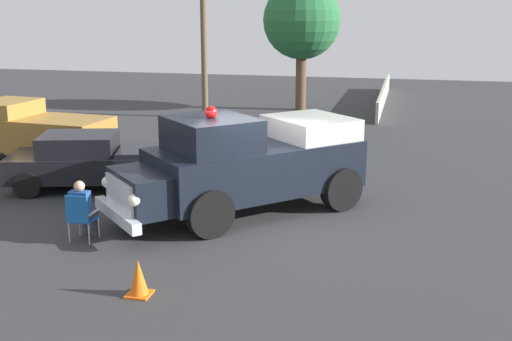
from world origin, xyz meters
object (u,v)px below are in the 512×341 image
(oak_tree_left, at_px, (302,21))
(traffic_cone, at_px, (138,278))
(parked_pickup, at_px, (33,132))
(spectator_seated, at_px, (83,208))
(utility_pole, at_px, (204,33))
(vintage_fire_truck, at_px, (247,163))
(lawn_chair_near_truck, at_px, (80,215))
(classic_hot_rod, at_px, (93,161))
(lawn_chair_by_car, at_px, (228,159))

(oak_tree_left, relative_size, traffic_cone, 9.12)
(traffic_cone, bearing_deg, oak_tree_left, -178.03)
(traffic_cone, bearing_deg, parked_pickup, -139.06)
(spectator_seated, relative_size, utility_pole, 0.19)
(vintage_fire_truck, relative_size, parked_pickup, 1.17)
(lawn_chair_near_truck, xyz_separation_m, spectator_seated, (-0.13, -0.00, 0.11))
(parked_pickup, bearing_deg, spectator_seated, 39.39)
(classic_hot_rod, height_order, lawn_chair_by_car, classic_hot_rod)
(parked_pickup, distance_m, utility_pole, 9.91)
(vintage_fire_truck, height_order, spectator_seated, vintage_fire_truck)
(lawn_chair_near_truck, bearing_deg, utility_pole, -171.68)
(classic_hot_rod, distance_m, lawn_chair_near_truck, 4.10)
(spectator_seated, bearing_deg, traffic_cone, 44.67)
(classic_hot_rod, relative_size, spectator_seated, 3.65)
(classic_hot_rod, xyz_separation_m, parked_pickup, (-2.08, -3.04, 0.24))
(classic_hot_rod, bearing_deg, lawn_chair_near_truck, 23.64)
(vintage_fire_truck, relative_size, spectator_seated, 4.46)
(utility_pole, bearing_deg, oak_tree_left, 129.13)
(spectator_seated, bearing_deg, lawn_chair_by_car, 163.47)
(vintage_fire_truck, height_order, oak_tree_left, oak_tree_left)
(parked_pickup, bearing_deg, utility_pole, 164.96)
(spectator_seated, height_order, oak_tree_left, oak_tree_left)
(vintage_fire_truck, bearing_deg, classic_hot_rod, -103.46)
(utility_pole, bearing_deg, traffic_cone, 14.27)
(spectator_seated, distance_m, traffic_cone, 3.09)
(vintage_fire_truck, relative_size, classic_hot_rod, 1.22)
(lawn_chair_by_car, height_order, oak_tree_left, oak_tree_left)
(parked_pickup, distance_m, lawn_chair_near_truck, 7.49)
(vintage_fire_truck, relative_size, lawn_chair_by_car, 5.64)
(parked_pickup, xyz_separation_m, lawn_chair_near_truck, (5.84, 4.69, -0.40))
(vintage_fire_truck, bearing_deg, lawn_chair_near_truck, -46.44)
(oak_tree_left, bearing_deg, classic_hot_rod, -12.25)
(vintage_fire_truck, distance_m, classic_hot_rod, 4.62)
(spectator_seated, xyz_separation_m, utility_pole, (-14.94, -2.20, 2.88))
(vintage_fire_truck, bearing_deg, oak_tree_left, -174.92)
(lawn_chair_by_car, distance_m, traffic_cone, 7.50)
(parked_pickup, distance_m, traffic_cone, 10.46)
(vintage_fire_truck, relative_size, lawn_chair_near_truck, 5.64)
(parked_pickup, height_order, lawn_chair_near_truck, parked_pickup)
(lawn_chair_by_car, height_order, spectator_seated, spectator_seated)
(utility_pole, relative_size, traffic_cone, 10.81)
(classic_hot_rod, bearing_deg, lawn_chair_by_car, 117.50)
(vintage_fire_truck, relative_size, oak_tree_left, 0.99)
(parked_pickup, xyz_separation_m, spectator_seated, (5.70, 4.68, -0.29))
(parked_pickup, distance_m, spectator_seated, 7.39)
(oak_tree_left, bearing_deg, vintage_fire_truck, 5.08)
(classic_hot_rod, xyz_separation_m, oak_tree_left, (-14.30, 3.10, 3.26))
(spectator_seated, bearing_deg, classic_hot_rod, -155.62)
(spectator_seated, bearing_deg, parked_pickup, -140.61)
(classic_hot_rod, bearing_deg, spectator_seated, 24.38)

